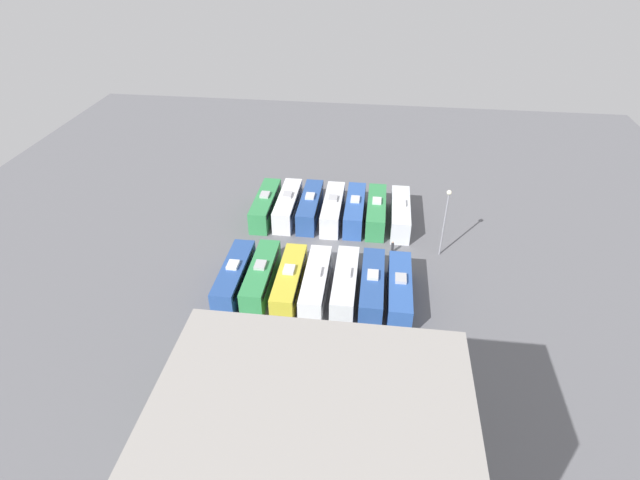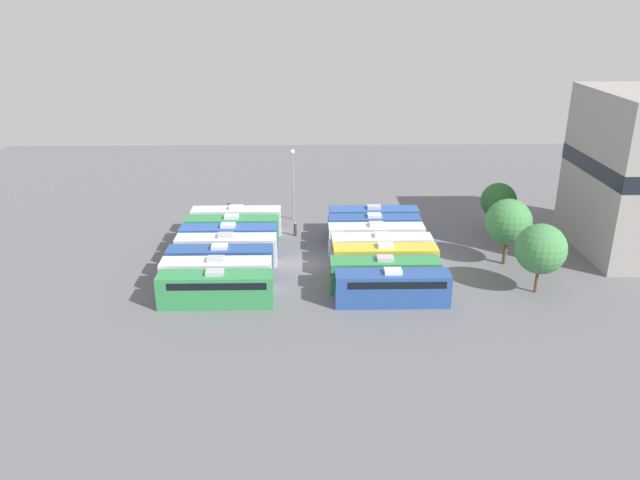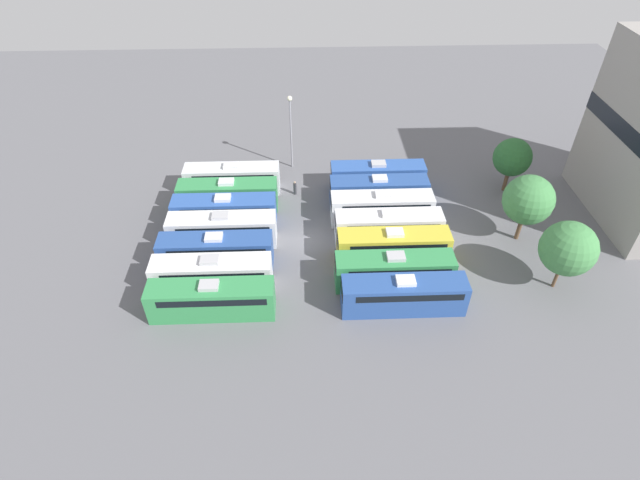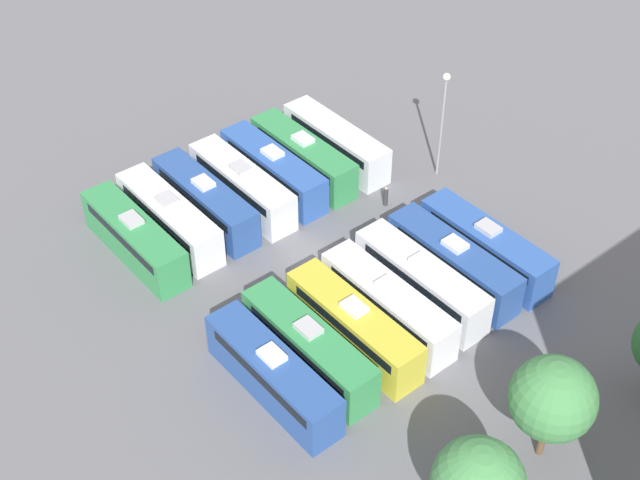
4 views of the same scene
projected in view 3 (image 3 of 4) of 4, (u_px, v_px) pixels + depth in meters
The scene contains 20 objects.
ground_plane at pixel (305, 241), 50.66m from camera, with size 114.63×114.63×0.00m, color slate.
bus_0 at pixel (233, 178), 56.57m from camera, with size 2.52×10.67×3.50m.
bus_1 at pixel (228, 194), 54.03m from camera, with size 2.52×10.67×3.50m.
bus_2 at pixel (225, 211), 51.77m from camera, with size 2.52×10.67×3.50m.
bus_3 at pixel (223, 229), 49.43m from camera, with size 2.52×10.67×3.50m.
bus_4 at pixel (216, 250), 46.95m from camera, with size 2.52×10.67×3.50m.
bus_5 at pixel (212, 273), 44.53m from camera, with size 2.52×10.67×3.50m.
bus_6 at pixel (212, 299), 42.14m from camera, with size 2.52×10.67×3.50m.
bus_7 at pixel (378, 176), 56.88m from camera, with size 2.52×10.67×3.50m.
bus_8 at pixel (379, 191), 54.56m from camera, with size 2.52×10.67×3.50m.
bus_9 at pixel (382, 207), 52.25m from camera, with size 2.52×10.67×3.50m.
bus_10 at pixel (389, 226), 49.76m from camera, with size 2.52×10.67×3.50m.
bus_11 at pixel (394, 246), 47.47m from camera, with size 2.52×10.67×3.50m.
bus_12 at pixel (395, 270), 44.89m from camera, with size 2.52×10.67×3.50m.
bus_13 at pixel (404, 294), 42.57m from camera, with size 2.52×10.67×3.50m.
worker_person at pixel (295, 188), 56.64m from camera, with size 0.36×0.36×1.68m.
light_pole at pixel (290, 121), 57.79m from camera, with size 0.60×0.60×9.18m.
tree_0 at pixel (512, 157), 55.04m from camera, with size 4.20×4.20×6.40m.
tree_1 at pixel (528, 200), 47.97m from camera, with size 4.87×4.87×7.23m.
tree_2 at pixel (568, 249), 42.82m from camera, with size 4.84×4.84×6.97m.
Camera 3 is at (38.83, 0.02, 32.57)m, focal length 28.00 mm.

